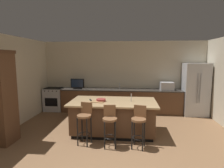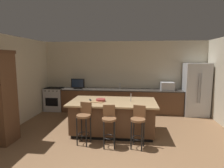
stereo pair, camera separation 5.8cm
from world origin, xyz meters
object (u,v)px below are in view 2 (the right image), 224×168
Objects in this scene: range_oven at (55,99)px; cutting_board at (98,102)px; tv_monitor at (78,84)px; cell_phone at (101,101)px; fruit_bowl at (101,100)px; refrigerator at (196,89)px; tv_remote at (90,100)px; kitchen_island at (113,117)px; microwave at (167,86)px; bar_stool_left at (84,119)px; bar_stool_center at (109,122)px; cabinet_tower at (0,96)px; bar_stool_right at (138,123)px.

range_oven is 3.10m from cutting_board.
range_oven is at bearing 177.04° from tv_monitor.
fruit_bowl is at bearing -108.48° from cell_phone.
refrigerator is 11.22× the size of tv_remote.
microwave is at bearing 48.08° from kitchen_island.
cutting_board is (0.22, 0.62, 0.30)m from bar_stool_left.
range_oven is 2.69× the size of cutting_board.
tv_monitor reaches higher than cell_phone.
refrigerator is 4.01m from bar_stool_center.
refrigerator is at bearing 18.30° from cell_phone.
microwave is at bearing 0.01° from range_oven.
cabinet_tower is at bearing -164.61° from bar_stool_left.
microwave is 1.88× the size of fruit_bowl.
cell_phone reaches higher than range_oven.
kitchen_island is at bearing 18.59° from cabinet_tower.
tv_remote is (2.02, 0.93, -0.26)m from cabinet_tower.
fruit_bowl reaches higher than cell_phone.
cabinet_tower is 6.69× the size of cutting_board.
tv_monitor is (1.09, 2.88, -0.10)m from cabinet_tower.
kitchen_island is 9.23× the size of fruit_bowl.
microwave reaches higher than bar_stool_left.
refrigerator reaches higher than bar_stool_left.
bar_stool_left is at bearing 165.65° from bar_stool_center.
cabinet_tower reaches higher than bar_stool_right.
microwave reaches higher than cutting_board.
refrigerator is 6.21m from cabinet_tower.
bar_stool_right is at bearing -55.30° from tv_remote.
cell_phone is at bearing 155.85° from bar_stool_right.
bar_stool_right is at bearing 8.59° from bar_stool_left.
bar_stool_right is at bearing -32.22° from cutting_board.
bar_stool_left is (-0.62, -0.75, 0.15)m from kitchen_island.
cutting_board is (-0.07, -0.10, 0.01)m from cell_phone.
bar_stool_center is at bearing -59.72° from cutting_board.
cell_phone is at bearing 85.79° from fruit_bowl.
bar_stool_right is at bearing -36.94° from fruit_bowl.
tv_remote is (-0.31, 0.07, 0.01)m from cell_phone.
bar_stool_left is 3.98× the size of fruit_bowl.
microwave is at bearing 44.14° from fruit_bowl.
microwave is at bearing 0.87° from tv_monitor.
bar_stool_right is 1.32m from cutting_board.
tv_monitor is 2.38m from cell_phone.
bar_stool_left reaches higher than tv_remote.
tv_monitor is at bearing 107.46° from cell_phone.
tv_remote reaches higher than range_oven.
bar_stool_right is at bearing -52.14° from cell_phone.
refrigerator is 4.41m from tv_monitor.
tv_monitor reaches higher than microwave.
cabinet_tower is (-0.10, -2.93, 0.73)m from range_oven.
bar_stool_left reaches higher than bar_stool_center.
cell_phone is (2.23, -2.07, 0.46)m from range_oven.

